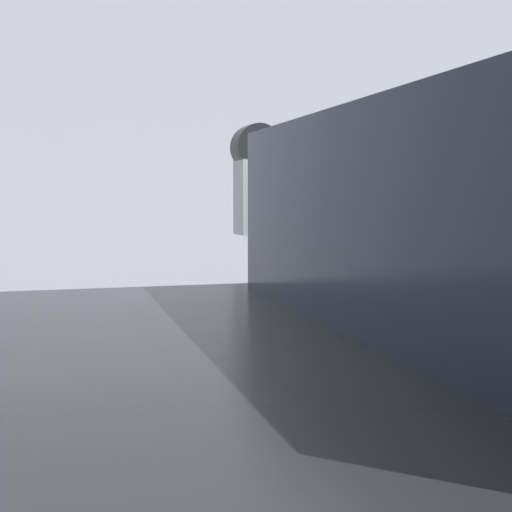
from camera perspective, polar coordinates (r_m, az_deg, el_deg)
The scene contains 2 objects.
sidewalk at distance 4.24m, azimuth -4.71°, elevation -11.12°, with size 24.00×2.80×0.12m.
parking_meter at distance 3.05m, azimuth 0.00°, elevation 3.03°, with size 0.20×0.16×1.41m.
Camera 1 is at (-0.93, -1.77, 1.23)m, focal length 50.00 mm.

